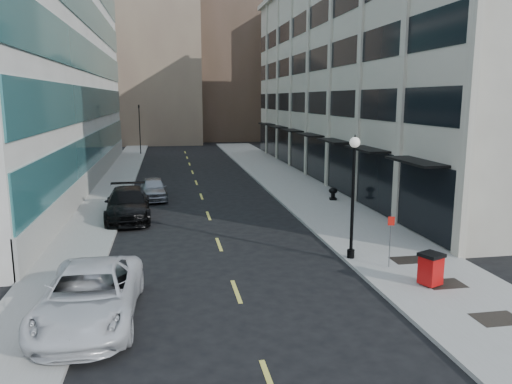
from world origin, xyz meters
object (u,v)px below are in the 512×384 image
object	(u,v)px
car_silver_sedan	(153,189)
urn_planter	(333,192)
car_black_pickup	(128,204)
traffic_signal	(139,108)
car_white_van	(90,296)
lamppost	(353,186)
sign_post	(391,232)
trash_bin	(431,268)

from	to	relation	value
car_silver_sedan	urn_planter	xyz separation A→B (m)	(11.91, -3.04, -0.11)
car_black_pickup	traffic_signal	bearing A→B (deg)	88.23
car_white_van	urn_planter	xyz separation A→B (m)	(13.40, 16.22, -0.21)
lamppost	urn_planter	xyz separation A→B (m)	(3.30, 12.04, -2.60)
car_silver_sedan	sign_post	bearing A→B (deg)	-62.90
sign_post	trash_bin	bearing A→B (deg)	-60.21
urn_planter	car_black_pickup	bearing A→B (deg)	-169.00
urn_planter	sign_post	bearing A→B (deg)	-99.30
trash_bin	urn_planter	world-z (taller)	trash_bin
traffic_signal	lamppost	size ratio (longest dim) A/B	1.32
traffic_signal	car_silver_sedan	xyz separation A→B (m)	(2.19, -28.39, -4.96)
car_silver_sedan	trash_bin	size ratio (longest dim) A/B	3.66
traffic_signal	trash_bin	bearing A→B (deg)	-75.10
lamppost	sign_post	size ratio (longest dim) A/B	2.36
lamppost	sign_post	world-z (taller)	lamppost
car_white_van	lamppost	world-z (taller)	lamppost
sign_post	urn_planter	bearing A→B (deg)	94.68
car_black_pickup	lamppost	world-z (taller)	lamppost
car_black_pickup	sign_post	world-z (taller)	sign_post
car_black_pickup	car_silver_sedan	distance (m)	5.76
sign_post	urn_planter	size ratio (longest dim) A/B	2.74
trash_bin	sign_post	world-z (taller)	sign_post
car_black_pickup	car_silver_sedan	xyz separation A→B (m)	(1.32, 5.61, -0.13)
car_white_van	trash_bin	bearing A→B (deg)	4.85
urn_planter	lamppost	bearing A→B (deg)	-105.33
traffic_signal	urn_planter	xyz separation A→B (m)	(14.10, -31.43, -5.07)
car_white_van	lamppost	size ratio (longest dim) A/B	1.18
urn_planter	car_white_van	bearing A→B (deg)	-129.56
lamppost	trash_bin	bearing A→B (deg)	-64.22
car_black_pickup	sign_post	bearing A→B (deg)	-47.82
trash_bin	urn_planter	distance (m)	15.65
car_black_pickup	urn_planter	size ratio (longest dim) A/B	7.44
car_white_van	sign_post	world-z (taller)	sign_post
trash_bin	car_black_pickup	bearing A→B (deg)	108.61
traffic_signal	car_silver_sedan	bearing A→B (deg)	-85.59
car_silver_sedan	sign_post	world-z (taller)	sign_post
lamppost	urn_planter	distance (m)	12.75
car_black_pickup	urn_planter	world-z (taller)	car_black_pickup
trash_bin	lamppost	size ratio (longest dim) A/B	0.23
car_black_pickup	lamppost	xyz separation A→B (m)	(9.92, -9.47, 2.37)
car_white_van	sign_post	bearing A→B (deg)	15.65
traffic_signal	car_silver_sedan	world-z (taller)	traffic_signal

